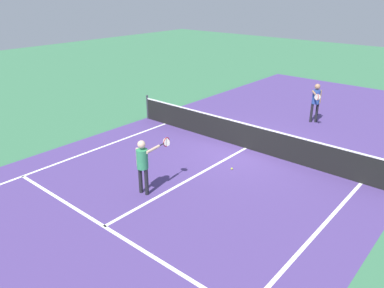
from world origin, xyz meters
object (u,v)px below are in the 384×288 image
(player_near, at_px, (143,161))
(tennis_ball_near_net, at_px, (232,169))
(net, at_px, (247,136))
(player_far, at_px, (316,99))

(player_near, distance_m, tennis_ball_near_net, 3.19)
(net, xyz_separation_m, player_far, (0.67, 4.34, 0.57))
(player_near, xyz_separation_m, tennis_ball_near_net, (1.05, 2.85, -0.98))
(player_near, xyz_separation_m, player_far, (1.11, 8.96, 0.05))
(player_far, bearing_deg, tennis_ball_near_net, -90.55)
(player_far, bearing_deg, net, -98.76)
(net, height_order, player_far, player_far)
(net, relative_size, tennis_ball_near_net, 158.96)
(net, relative_size, player_far, 6.17)
(player_near, bearing_deg, player_far, 82.94)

